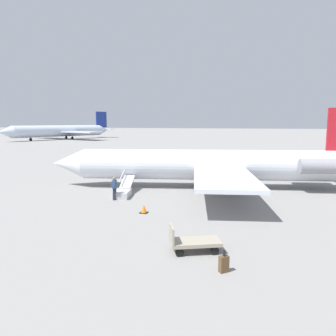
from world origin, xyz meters
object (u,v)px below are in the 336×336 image
object	(u,v)px
passenger	(114,187)
airplane_main	(217,165)
suitcase	(224,264)
luggage_cart	(192,242)
airplane_far_left	(63,131)
boarding_stairs	(123,191)

from	to	relation	value
passenger	airplane_main	bearing A→B (deg)	-56.51
passenger	suitcase	size ratio (longest dim) A/B	1.98
luggage_cart	suitcase	xyz separation A→B (m)	(-1.57, 1.59, -0.13)
passenger	suitcase	distance (m)	13.22
airplane_far_left	passenger	size ratio (longest dim) A/B	24.19
passenger	suitcase	world-z (taller)	passenger
passenger	luggage_cart	size ratio (longest dim) A/B	0.71
airplane_main	boarding_stairs	size ratio (longest dim) A/B	6.71
airplane_far_left	boarding_stairs	distance (m)	93.11
airplane_main	passenger	world-z (taller)	airplane_main
airplane_main	boarding_stairs	world-z (taller)	airplane_main
airplane_far_left	suitcase	xyz separation A→B (m)	(-65.35, 84.98, -2.59)
boarding_stairs	passenger	bearing A→B (deg)	163.86
airplane_far_left	suitcase	distance (m)	107.23
airplane_main	boarding_stairs	bearing A→B (deg)	27.52
boarding_stairs	suitcase	xyz separation A→B (m)	(-9.10, 10.82, -0.04)
boarding_stairs	luggage_cart	world-z (taller)	boarding_stairs
airplane_far_left	luggage_cart	xyz separation A→B (m)	(-63.78, 83.39, -2.46)
suitcase	boarding_stairs	bearing A→B (deg)	-49.92
suitcase	passenger	bearing A→B (deg)	-45.89
luggage_cart	passenger	bearing A→B (deg)	-70.13
airplane_main	suitcase	distance (m)	16.46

